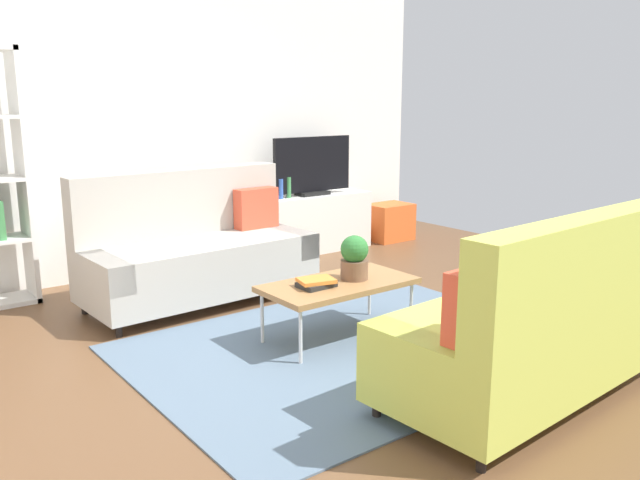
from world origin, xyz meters
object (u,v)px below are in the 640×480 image
at_px(couch_green, 536,325).
at_px(coffee_table, 339,286).
at_px(potted_plant, 354,257).
at_px(table_book_0, 316,285).
at_px(couch_beige, 197,250).
at_px(bottle_1, 289,187).
at_px(storage_trunk, 389,222).
at_px(bottle_0, 281,189).
at_px(tv_console, 311,223).
at_px(tv, 312,167).
at_px(vase_0, 265,190).

bearing_deg(couch_green, coffee_table, 98.31).
bearing_deg(potted_plant, table_book_0, 179.55).
relative_size(couch_beige, bottle_1, 8.61).
relative_size(storage_trunk, potted_plant, 1.62).
bearing_deg(bottle_0, tv_console, 5.23).
bearing_deg(bottle_1, couch_green, -102.99).
bearing_deg(bottle_0, bottle_1, 0.00).
distance_m(couch_green, bottle_1, 3.80).
distance_m(couch_beige, potted_plant, 1.53).
relative_size(coffee_table, tv, 1.10).
bearing_deg(coffee_table, tv, 57.24).
bearing_deg(potted_plant, vase_0, 72.27).
relative_size(couch_green, potted_plant, 6.07).
height_order(couch_green, vase_0, couch_green).
height_order(couch_beige, coffee_table, couch_beige).
bearing_deg(couch_beige, storage_trunk, -167.37).
height_order(couch_green, bottle_0, couch_green).
xyz_separation_m(coffee_table, bottle_1, (1.14, 2.27, 0.36)).
bearing_deg(coffee_table, couch_beige, 105.33).
relative_size(tv_console, storage_trunk, 2.69).
bearing_deg(bottle_0, table_book_0, -118.59).
bearing_deg(potted_plant, couch_beige, 110.24).
xyz_separation_m(couch_beige, bottle_0, (1.43, 0.85, 0.30)).
height_order(tv, bottle_1, tv).
relative_size(coffee_table, bottle_1, 4.90).
height_order(tv_console, storage_trunk, tv_console).
height_order(tv, table_book_0, tv).
bearing_deg(couch_green, bottle_0, 75.31).
xyz_separation_m(bottle_0, bottle_1, (0.10, 0.00, 0.01)).
bearing_deg(tv_console, bottle_1, -173.14).
distance_m(potted_plant, table_book_0, 0.37).
relative_size(couch_beige, bottle_0, 9.12).
distance_m(coffee_table, tv_console, 2.74).
distance_m(tv_console, storage_trunk, 1.11).
xyz_separation_m(couch_green, coffee_table, (-0.29, 1.42, -0.05)).
bearing_deg(couch_beige, tv, -157.27).
xyz_separation_m(storage_trunk, bottle_1, (-1.43, 0.06, 0.53)).
height_order(couch_green, potted_plant, couch_green).
bearing_deg(tv, tv_console, 90.00).
xyz_separation_m(table_book_0, bottle_0, (1.24, 2.28, 0.31)).
xyz_separation_m(tv_console, vase_0, (-0.58, 0.05, 0.42)).
xyz_separation_m(coffee_table, tv_console, (1.47, 2.31, -0.07)).
distance_m(coffee_table, vase_0, 2.55).
height_order(coffee_table, vase_0, vase_0).
bearing_deg(storage_trunk, vase_0, 174.90).
height_order(couch_beige, tv_console, couch_beige).
xyz_separation_m(coffee_table, vase_0, (0.89, 2.36, 0.34)).
distance_m(couch_green, storage_trunk, 4.30).
distance_m(couch_green, tv_console, 3.92).
relative_size(tv, vase_0, 5.21).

